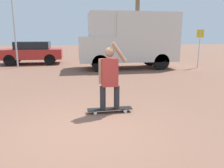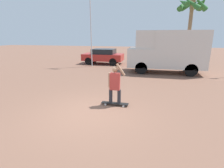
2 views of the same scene
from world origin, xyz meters
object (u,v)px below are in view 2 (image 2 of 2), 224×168
(person_skateboarder, at_px, (115,83))
(palm_tree_near_van, at_px, (192,8))
(skateboard, at_px, (115,103))
(camper_van, at_px, (168,50))
(parked_car_red, at_px, (103,56))
(flagpole, at_px, (92,22))

(person_skateboarder, height_order, palm_tree_near_van, palm_tree_near_van)
(skateboard, xyz_separation_m, camper_van, (2.38, 7.21, 1.59))
(person_skateboarder, bearing_deg, palm_tree_near_van, 71.02)
(person_skateboarder, distance_m, palm_tree_near_van, 15.56)
(skateboard, height_order, parked_car_red, parked_car_red)
(skateboard, xyz_separation_m, parked_car_red, (-3.48, 10.25, 0.71))
(camper_van, relative_size, flagpole, 0.81)
(camper_van, bearing_deg, parked_car_red, 152.62)
(skateboard, bearing_deg, camper_van, 71.73)
(camper_van, height_order, parked_car_red, camper_van)
(palm_tree_near_van, xyz_separation_m, flagpole, (-8.81, -5.59, -1.56))
(skateboard, distance_m, parked_car_red, 10.84)
(skateboard, xyz_separation_m, person_skateboarder, (-0.00, -0.00, 0.85))
(camper_van, distance_m, palm_tree_near_van, 8.20)
(skateboard, distance_m, camper_van, 7.76)
(parked_car_red, bearing_deg, camper_van, -27.38)
(person_skateboarder, distance_m, flagpole, 9.82)
(flagpole, bearing_deg, camper_van, -11.48)
(person_skateboarder, bearing_deg, parked_car_red, 108.73)
(person_skateboarder, distance_m, parked_car_red, 10.82)
(person_skateboarder, distance_m, camper_van, 7.63)
(person_skateboarder, xyz_separation_m, camper_van, (2.38, 7.21, 0.74))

